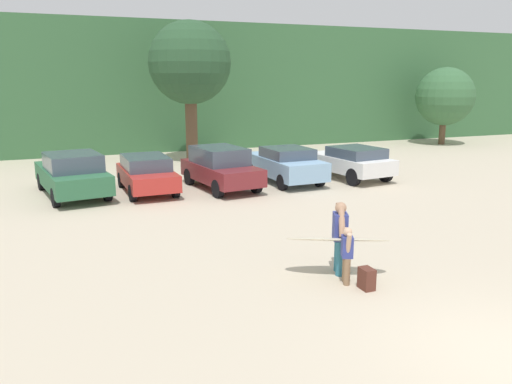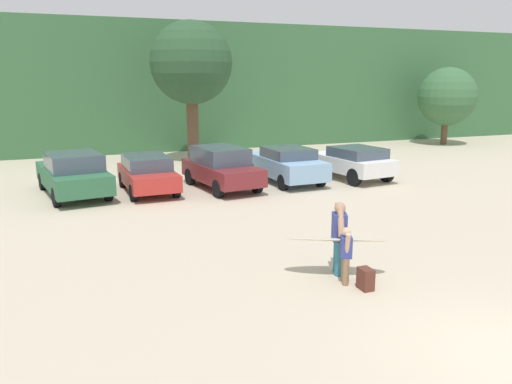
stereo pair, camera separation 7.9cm
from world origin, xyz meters
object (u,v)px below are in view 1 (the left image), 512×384
person_adult (340,234)px  parked_car_forest_green (72,174)px  backpack_dropped (367,279)px  surfboard_cream (338,240)px  parked_car_white (351,161)px  person_child (347,252)px  parked_car_sky_blue (285,164)px  parked_car_red (147,173)px  parked_car_maroon (221,167)px

person_adult → parked_car_forest_green: bearing=-40.4°
backpack_dropped → parked_car_forest_green: bearing=115.2°
person_adult → surfboard_cream: (-0.13, -0.14, -0.08)m
parked_car_white → person_child: parked_car_white is taller
parked_car_forest_green → surfboard_cream: 11.57m
parked_car_sky_blue → parked_car_red: bearing=85.5°
parked_car_sky_blue → person_adult: bearing=159.4°
surfboard_cream → parked_car_forest_green: bearing=-39.1°
parked_car_sky_blue → surfboard_cream: bearing=159.0°
parked_car_sky_blue → backpack_dropped: parked_car_sky_blue is taller
parked_car_red → person_child: 10.73m
parked_car_maroon → parked_car_sky_blue: (2.89, 0.23, -0.08)m
parked_car_forest_green → person_child: parked_car_forest_green is taller
parked_car_forest_green → backpack_dropped: size_ratio=11.12×
person_adult → person_child: person_adult is taller
parked_car_sky_blue → person_adult: (-3.15, -9.72, 0.15)m
parked_car_red → person_child: size_ratio=3.24×
person_child → parked_car_maroon: bearing=-69.6°
parked_car_maroon → surfboard_cream: bearing=169.5°
person_adult → surfboard_cream: person_adult is taller
parked_car_red → parked_car_sky_blue: 5.71m
parked_car_sky_blue → surfboard_cream: parked_car_sky_blue is taller
person_adult → backpack_dropped: (0.08, -0.98, -0.69)m
parked_car_forest_green → parked_car_white: bearing=-103.9°
person_child → surfboard_cream: person_child is taller
surfboard_cream → parked_car_maroon: bearing=-67.4°
parked_car_red → parked_car_white: size_ratio=0.96×
person_adult → backpack_dropped: bearing=117.3°
parked_car_white → backpack_dropped: size_ratio=9.16×
parked_car_red → parked_car_sky_blue: (5.71, -0.19, 0.03)m
parked_car_red → person_adult: bearing=-167.1°
parked_car_maroon → backpack_dropped: parked_car_maroon is taller
parked_car_forest_green → person_child: (5.05, -10.81, -0.13)m
parked_car_maroon → parked_car_white: bearing=-100.0°
parked_car_maroon → surfboard_cream: size_ratio=1.85×
parked_car_forest_green → parked_car_sky_blue: bearing=-102.8°
parked_car_sky_blue → backpack_dropped: size_ratio=9.62×
parked_car_red → parked_car_forest_green: bearing=80.9°
parked_car_maroon → person_child: (-0.40, -10.05, -0.16)m
person_child → backpack_dropped: size_ratio=2.72×
parked_car_forest_green → parked_car_white: (11.27, -0.94, -0.05)m
parked_car_sky_blue → backpack_dropped: 11.15m
parked_car_forest_green → parked_car_sky_blue: size_ratio=1.16×
parked_car_sky_blue → person_child: bearing=159.6°
parked_car_forest_green → parked_car_red: parked_car_forest_green is taller
parked_car_forest_green → backpack_dropped: bearing=-163.9°
parked_car_red → person_child: (2.41, -10.46, -0.05)m
parked_car_white → person_adult: (-6.07, -9.31, 0.15)m
parked_car_maroon → person_adult: bearing=170.2°
parked_car_red → person_adult: size_ratio=2.44×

